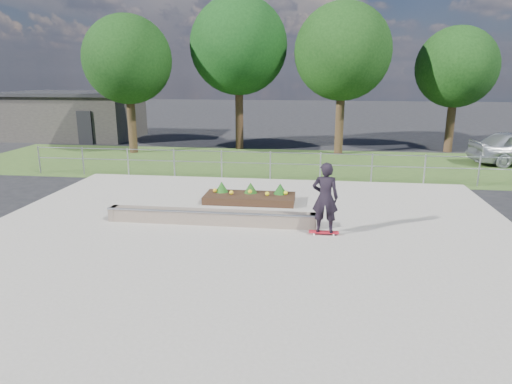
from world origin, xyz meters
TOP-DOWN VIEW (x-y plane):
  - ground at (0.00, 0.00)m, footprint 120.00×120.00m
  - grass_verge at (0.00, 11.00)m, footprint 30.00×8.00m
  - concrete_slab at (0.00, 0.00)m, footprint 15.00×15.00m
  - fence at (0.00, 7.50)m, footprint 20.06×0.06m
  - building at (-14.00, 18.00)m, footprint 8.40×5.40m
  - tree_far_left at (-8.00, 13.00)m, footprint 4.55×4.55m
  - tree_mid_left at (-2.50, 15.00)m, footprint 5.25×5.25m
  - tree_mid_right at (3.00, 14.00)m, footprint 4.90×4.90m
  - tree_far_right at (9.00, 15.50)m, footprint 4.20×4.20m
  - grind_ledge at (-1.13, 1.69)m, footprint 6.00×0.44m
  - planter_bed at (-0.35, 4.12)m, footprint 3.00×1.20m
  - skateboarder at (2.07, 1.21)m, footprint 0.80×0.49m

SIDE VIEW (x-z plane):
  - ground at x=0.00m, z-range 0.00..0.00m
  - grass_verge at x=0.00m, z-range 0.00..0.02m
  - concrete_slab at x=0.00m, z-range 0.00..0.06m
  - planter_bed at x=-0.35m, z-range -0.06..0.55m
  - grind_ledge at x=-1.13m, z-range 0.05..0.48m
  - fence at x=0.00m, z-range 0.17..1.37m
  - skateboarder at x=2.07m, z-range 0.09..2.07m
  - building at x=-14.00m, z-range 0.01..3.01m
  - tree_far_right at x=9.00m, z-range 1.18..7.78m
  - tree_far_left at x=-8.00m, z-range 1.28..8.43m
  - tree_mid_right at x=3.00m, z-range 1.38..9.08m
  - tree_mid_left at x=-2.50m, z-range 1.48..9.73m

